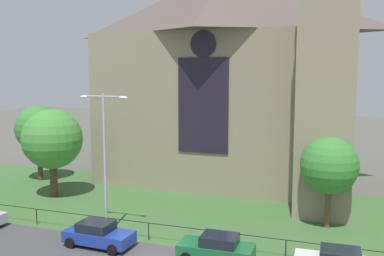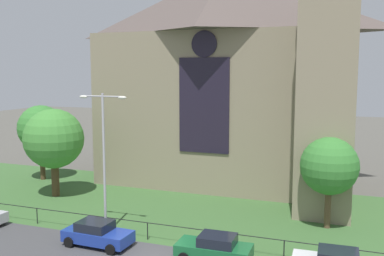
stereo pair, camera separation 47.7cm
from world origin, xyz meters
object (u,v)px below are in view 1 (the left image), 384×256
object	(u,v)px
tree_right_near	(329,166)
parked_car_green	(217,248)
streetlamp_near	(104,147)
tree_left_far	(39,129)
tree_left_near	(52,139)
church_building	(229,74)
parked_car_blue	(98,234)

from	to	relation	value
tree_right_near	parked_car_green	xyz separation A→B (m)	(-5.55, -7.78, -3.51)
streetlamp_near	parked_car_green	distance (m)	9.46
streetlamp_near	tree_left_far	bearing A→B (deg)	141.64
tree_left_far	tree_left_near	world-z (taller)	tree_left_near
church_building	tree_left_near	world-z (taller)	church_building
church_building	tree_right_near	distance (m)	15.28
tree_left_near	streetlamp_near	xyz separation A→B (m)	(8.80, -6.40, 0.85)
tree_left_far	parked_car_green	world-z (taller)	tree_left_far
tree_left_near	streetlamp_near	distance (m)	10.91
church_building	streetlamp_near	distance (m)	17.49
parked_car_green	streetlamp_near	bearing A→B (deg)	-11.88
tree_left_near	streetlamp_near	world-z (taller)	streetlamp_near
tree_left_near	tree_right_near	xyz separation A→B (m)	(22.24, -0.08, -0.66)
tree_left_near	tree_right_near	distance (m)	22.25
church_building	parked_car_blue	size ratio (longest dim) A/B	6.10
streetlamp_near	parked_car_green	world-z (taller)	streetlamp_near
tree_left_far	parked_car_blue	distance (m)	19.49
tree_right_near	church_building	bearing A→B (deg)	133.69
tree_left_far	parked_car_blue	world-z (taller)	tree_left_far
church_building	parked_car_blue	xyz separation A→B (m)	(-3.22, -18.29, -9.53)
tree_left_far	tree_left_near	size ratio (longest dim) A/B	0.98
tree_left_near	parked_car_green	size ratio (longest dim) A/B	1.76
tree_right_near	parked_car_green	world-z (taller)	tree_right_near
church_building	tree_left_far	bearing A→B (deg)	-162.03
tree_left_near	tree_left_far	bearing A→B (deg)	137.81
tree_left_near	tree_right_near	bearing A→B (deg)	-0.21
streetlamp_near	parked_car_green	xyz separation A→B (m)	(7.89, -1.46, -5.02)
tree_right_near	streetlamp_near	size ratio (longest dim) A/B	0.68
streetlamp_near	tree_left_near	bearing A→B (deg)	143.96
streetlamp_near	parked_car_blue	bearing A→B (deg)	-74.22
tree_right_near	parked_car_blue	xyz separation A→B (m)	(-12.93, -8.14, -3.51)
tree_left_far	streetlamp_near	size ratio (longest dim) A/B	0.80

